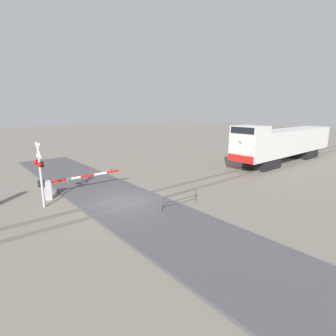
# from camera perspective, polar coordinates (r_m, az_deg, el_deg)

# --- Properties ---
(ground_plane) EXTENTS (160.00, 160.00, 0.00)m
(ground_plane) POSITION_cam_1_polar(r_m,az_deg,el_deg) (16.53, -9.40, -7.80)
(ground_plane) COLOR slate
(rail_track_left) EXTENTS (0.08, 80.00, 0.15)m
(rail_track_left) POSITION_cam_1_polar(r_m,az_deg,el_deg) (17.09, -10.65, -6.88)
(rail_track_left) COLOR #59544C
(rail_track_left) RESTS_ON ground_plane
(rail_track_right) EXTENTS (0.08, 80.00, 0.15)m
(rail_track_right) POSITION_cam_1_polar(r_m,az_deg,el_deg) (15.93, -8.07, -8.28)
(rail_track_right) COLOR #59544C
(rail_track_right) RESTS_ON ground_plane
(road_surface) EXTENTS (36.00, 4.94, 0.14)m
(road_surface) POSITION_cam_1_polar(r_m,az_deg,el_deg) (16.51, -9.41, -7.57)
(road_surface) COLOR #47474C
(road_surface) RESTS_ON ground_plane
(locomotive) EXTENTS (2.78, 16.73, 4.27)m
(locomotive) POSITION_cam_1_polar(r_m,az_deg,el_deg) (31.03, 24.18, 5.06)
(locomotive) COLOR black
(locomotive) RESTS_ON ground_plane
(crossing_signal) EXTENTS (1.18, 0.33, 3.93)m
(crossing_signal) POSITION_cam_1_polar(r_m,az_deg,el_deg) (16.83, -26.32, 0.02)
(crossing_signal) COLOR #ADADB2
(crossing_signal) RESTS_ON ground_plane
(crossing_gate) EXTENTS (0.36, 5.70, 1.36)m
(crossing_gate) POSITION_cam_1_polar(r_m,az_deg,el_deg) (18.69, -22.87, -3.48)
(crossing_gate) COLOR silver
(crossing_gate) RESTS_ON ground_plane
(guard_railing) EXTENTS (0.08, 2.83, 0.95)m
(guard_railing) POSITION_cam_1_polar(r_m,az_deg,el_deg) (15.46, 2.48, -6.65)
(guard_railing) COLOR #4C4742
(guard_railing) RESTS_ON ground_plane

